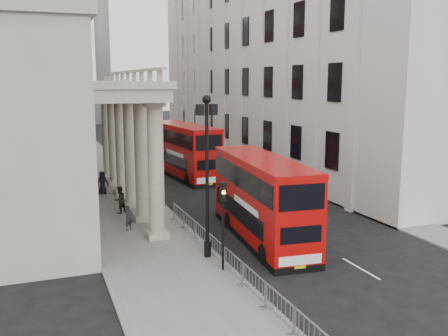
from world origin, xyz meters
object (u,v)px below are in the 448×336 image
(pedestrian_a, at_px, (129,218))
(pedestrian_b, at_px, (120,200))
(traffic_light, at_px, (223,210))
(lamp_post_mid, at_px, (142,134))
(bus_far, at_px, (184,150))
(monument_column, at_px, (103,48))
(bus_near, at_px, (262,197))
(pedestrian_c, at_px, (103,183))
(lamp_post_north, at_px, (112,120))
(lamp_post_south, at_px, (207,166))

(pedestrian_a, xyz_separation_m, pedestrian_b, (0.14, 4.20, 0.18))
(traffic_light, height_order, pedestrian_a, traffic_light)
(lamp_post_mid, distance_m, pedestrian_a, 11.10)
(bus_far, distance_m, pedestrian_b, 14.26)
(monument_column, xyz_separation_m, lamp_post_mid, (-6.60, -72.00, -11.07))
(bus_near, relative_size, pedestrian_c, 6.16)
(lamp_post_north, height_order, pedestrian_b, lamp_post_north)
(traffic_light, bearing_deg, bus_near, 45.64)
(lamp_post_mid, distance_m, bus_far, 8.24)
(lamp_post_south, height_order, pedestrian_c, lamp_post_south)
(lamp_post_mid, xyz_separation_m, bus_near, (3.99, -14.04, -2.41))
(lamp_post_north, height_order, pedestrian_c, lamp_post_north)
(traffic_light, distance_m, bus_far, 24.51)
(pedestrian_a, distance_m, pedestrian_b, 4.20)
(lamp_post_mid, bearing_deg, lamp_post_north, 90.00)
(lamp_post_mid, bearing_deg, lamp_post_south, -90.00)
(lamp_post_north, xyz_separation_m, bus_near, (3.99, -30.04, -2.41))
(monument_column, bearing_deg, bus_far, -91.19)
(lamp_post_south, bearing_deg, bus_near, 26.15)
(monument_column, xyz_separation_m, lamp_post_south, (-6.60, -88.00, -11.07))
(pedestrian_a, bearing_deg, lamp_post_south, -98.35)
(lamp_post_south, distance_m, traffic_light, 2.71)
(bus_near, distance_m, pedestrian_b, 10.87)
(bus_near, height_order, bus_far, bus_far)
(lamp_post_north, distance_m, bus_far, 11.56)
(bus_near, bearing_deg, bus_far, 91.88)
(pedestrian_a, bearing_deg, lamp_post_north, 49.02)
(pedestrian_c, bearing_deg, traffic_light, -92.75)
(bus_near, bearing_deg, pedestrian_a, 154.74)
(lamp_post_mid, xyz_separation_m, pedestrian_b, (-2.84, -5.71, -3.85))
(lamp_post_north, bearing_deg, bus_far, -62.54)
(lamp_post_south, relative_size, bus_far, 0.70)
(pedestrian_a, height_order, pedestrian_b, pedestrian_b)
(monument_column, height_order, lamp_post_south, monument_column)
(pedestrian_a, relative_size, pedestrian_b, 0.81)
(traffic_light, height_order, pedestrian_c, traffic_light)
(pedestrian_c, bearing_deg, monument_column, 69.58)
(lamp_post_mid, xyz_separation_m, lamp_post_north, (0.00, 16.00, 0.00))
(lamp_post_mid, relative_size, lamp_post_north, 1.00)
(pedestrian_a, bearing_deg, traffic_light, -103.62)
(pedestrian_b, bearing_deg, lamp_post_south, 71.27)
(bus_near, bearing_deg, monument_column, 93.67)
(traffic_light, bearing_deg, pedestrian_a, 110.80)
(monument_column, relative_size, bus_near, 4.80)
(pedestrian_a, bearing_deg, monument_column, 48.91)
(bus_far, bearing_deg, pedestrian_c, -153.27)
(lamp_post_south, relative_size, traffic_light, 1.93)
(lamp_post_south, height_order, pedestrian_b, lamp_post_south)
(traffic_light, distance_m, pedestrian_a, 8.96)
(lamp_post_north, xyz_separation_m, traffic_light, (0.10, -34.02, -1.80))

